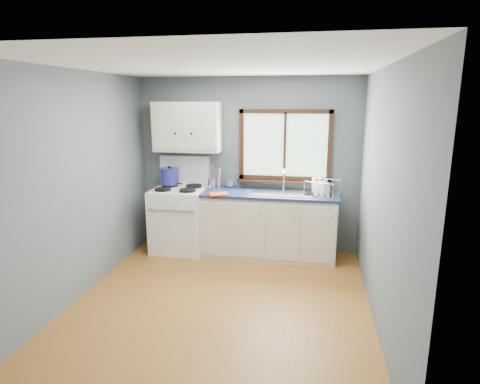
% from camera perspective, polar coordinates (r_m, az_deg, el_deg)
% --- Properties ---
extents(floor, '(3.20, 3.60, 0.02)m').
position_cam_1_polar(floor, '(4.57, -2.74, -15.61)').
color(floor, '#976026').
rests_on(floor, ground).
extents(ceiling, '(3.20, 3.60, 0.02)m').
position_cam_1_polar(ceiling, '(4.03, -3.15, 17.72)').
color(ceiling, white).
rests_on(ceiling, wall_back).
extents(wall_back, '(3.20, 0.02, 2.50)m').
position_cam_1_polar(wall_back, '(5.86, 1.12, 3.89)').
color(wall_back, '#556064').
rests_on(wall_back, ground).
extents(wall_front, '(3.20, 0.02, 2.50)m').
position_cam_1_polar(wall_front, '(2.47, -12.69, -9.36)').
color(wall_front, '#556064').
rests_on(wall_front, ground).
extents(wall_left, '(0.02, 3.60, 2.50)m').
position_cam_1_polar(wall_left, '(4.75, -22.21, 0.76)').
color(wall_left, '#556064').
rests_on(wall_left, ground).
extents(wall_right, '(0.02, 3.60, 2.50)m').
position_cam_1_polar(wall_right, '(4.07, 19.71, -0.94)').
color(wall_right, '#556064').
rests_on(wall_right, ground).
extents(gas_range, '(0.76, 0.69, 1.36)m').
position_cam_1_polar(gas_range, '(5.94, -8.54, -3.62)').
color(gas_range, white).
rests_on(gas_range, floor).
extents(base_cabinets, '(1.85, 0.60, 0.88)m').
position_cam_1_polar(base_cabinets, '(5.71, 4.10, -5.08)').
color(base_cabinets, beige).
rests_on(base_cabinets, floor).
extents(countertop, '(1.89, 0.64, 0.04)m').
position_cam_1_polar(countertop, '(5.57, 4.18, -0.29)').
color(countertop, '#18213F').
rests_on(countertop, base_cabinets).
extents(sink, '(0.84, 0.46, 0.44)m').
position_cam_1_polar(sink, '(5.57, 6.01, -0.77)').
color(sink, silver).
rests_on(sink, countertop).
extents(window, '(1.36, 0.10, 1.03)m').
position_cam_1_polar(window, '(5.73, 6.38, 5.88)').
color(window, '#9EC6A8').
rests_on(window, wall_back).
extents(upper_cabinets, '(0.95, 0.35, 0.70)m').
position_cam_1_polar(upper_cabinets, '(5.82, -7.55, 9.17)').
color(upper_cabinets, beige).
rests_on(upper_cabinets, wall_back).
extents(skillet, '(0.35, 0.27, 0.04)m').
position_cam_1_polar(skillet, '(6.02, -10.01, 1.33)').
color(skillet, black).
rests_on(skillet, gas_range).
extents(stockpot, '(0.34, 0.34, 0.27)m').
position_cam_1_polar(stockpot, '(6.00, -9.96, 2.26)').
color(stockpot, navy).
rests_on(stockpot, gas_range).
extents(utensil_crock, '(0.16, 0.16, 0.39)m').
position_cam_1_polar(utensil_crock, '(5.83, -4.00, 1.31)').
color(utensil_crock, silver).
rests_on(utensil_crock, countertop).
extents(thermos, '(0.09, 0.09, 0.30)m').
position_cam_1_polar(thermos, '(5.80, -3.07, 1.97)').
color(thermos, silver).
rests_on(thermos, countertop).
extents(soap_bottle, '(0.11, 0.11, 0.25)m').
position_cam_1_polar(soap_bottle, '(5.84, -1.42, 1.80)').
color(soap_bottle, '#367FD8').
rests_on(soap_bottle, countertop).
extents(dish_towel, '(0.31, 0.27, 0.02)m').
position_cam_1_polar(dish_towel, '(5.44, -3.06, -0.30)').
color(dish_towel, '#E4501E').
rests_on(dish_towel, countertop).
extents(dish_rack, '(0.50, 0.45, 0.22)m').
position_cam_1_polar(dish_rack, '(5.51, 11.50, 0.15)').
color(dish_rack, silver).
rests_on(dish_rack, countertop).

